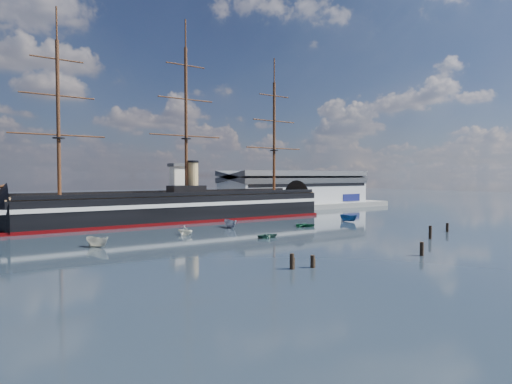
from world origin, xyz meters
TOP-DOWN VIEW (x-y plane):
  - ground at (0.00, 40.00)m, footprint 600.00×600.00m
  - quay at (10.00, 76.00)m, footprint 180.00×18.00m
  - warehouse at (58.00, 80.00)m, footprint 63.00×21.00m
  - quay_tower at (3.00, 73.00)m, footprint 5.00×5.00m
  - warship at (-4.03, 60.00)m, footprint 113.06×18.35m
  - motorboat_a at (-33.92, 27.58)m, footprint 6.51×4.69m
  - motorboat_b at (-1.15, 19.04)m, footprint 1.22×3.03m
  - motorboat_c at (1.45, 38.43)m, footprint 6.77×3.29m
  - motorboat_d at (-13.66, 33.10)m, footprint 6.78×5.15m
  - motorboat_e at (18.14, 29.01)m, footprint 3.04×3.11m
  - motorboat_f at (36.34, 31.22)m, footprint 6.83×3.29m
  - piling_near_left at (-16.62, -7.15)m, footprint 0.64×0.64m
  - piling_near_mid at (7.23, -11.62)m, footprint 0.64×0.64m
  - piling_near_right at (25.41, -1.45)m, footprint 0.64×0.64m
  - piling_far_right at (38.73, 2.72)m, footprint 0.64×0.64m
  - piling_extra at (-13.61, -8.13)m, footprint 0.64×0.64m

SIDE VIEW (x-z plane):
  - ground at x=0.00m, z-range 0.00..0.00m
  - quay at x=10.00m, z-range -1.00..1.00m
  - motorboat_a at x=-33.92m, z-range -1.23..1.23m
  - motorboat_b at x=-1.15m, z-range -0.71..0.71m
  - motorboat_c at x=1.45m, z-range -1.30..1.30m
  - motorboat_d at x=-13.66m, z-range -1.14..1.14m
  - motorboat_e at x=18.14m, z-range -0.73..0.73m
  - motorboat_f at x=36.34m, z-range -1.31..1.31m
  - piling_near_left at x=-16.62m, z-range -1.45..1.45m
  - piling_near_mid at x=7.23m, z-range -1.48..1.48m
  - piling_near_right at x=25.41m, z-range -1.72..1.72m
  - piling_far_right at x=38.73m, z-range -1.38..1.38m
  - piling_extra at x=-13.61m, z-range -1.25..1.25m
  - warship at x=-4.03m, z-range -22.93..31.01m
  - warehouse at x=58.00m, z-range 2.18..13.78m
  - quay_tower at x=3.00m, z-range 2.25..17.25m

